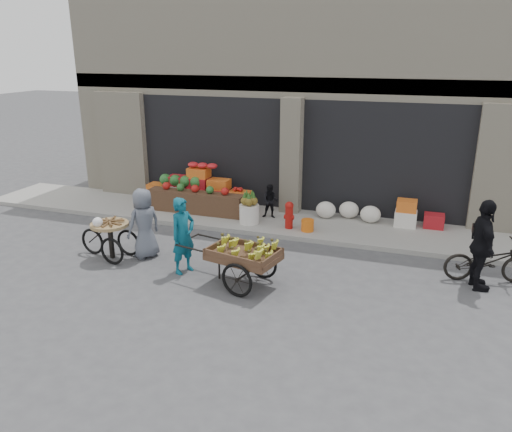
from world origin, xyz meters
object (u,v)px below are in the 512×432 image
(fire_hydrant, at_px, (289,214))
(cyclist, at_px, (482,245))
(banana_cart, at_px, (241,252))
(vendor_woman, at_px, (183,236))
(pineapple_bin, at_px, (249,214))
(orange_bucket, at_px, (307,225))
(bicycle, at_px, (488,261))
(seated_person, at_px, (271,201))
(tricycle_cart, at_px, (110,234))
(vendor_grey, at_px, (144,223))

(fire_hydrant, distance_m, cyclist, 4.75)
(banana_cart, relative_size, vendor_woman, 1.49)
(pineapple_bin, height_order, vendor_woman, vendor_woman)
(orange_bucket, bearing_deg, bicycle, -19.19)
(seated_person, distance_m, banana_cart, 3.92)
(vendor_woman, xyz_separation_m, tricycle_cart, (-1.89, 0.13, -0.25))
(pineapple_bin, height_order, cyclist, cyclist)
(bicycle, height_order, cyclist, cyclist)
(banana_cart, bearing_deg, vendor_woman, -175.84)
(vendor_grey, bearing_deg, bicycle, 126.89)
(banana_cart, height_order, vendor_woman, vendor_woman)
(pineapple_bin, relative_size, vendor_woman, 0.32)
(vendor_woman, height_order, cyclist, cyclist)
(banana_cart, distance_m, tricycle_cart, 3.28)
(fire_hydrant, xyz_separation_m, cyclist, (4.35, -1.86, 0.41))
(fire_hydrant, xyz_separation_m, orange_bucket, (0.50, -0.05, -0.23))
(pineapple_bin, relative_size, vendor_grey, 0.32)
(vendor_woman, relative_size, cyclist, 0.90)
(fire_hydrant, bearing_deg, bicycle, -17.79)
(banana_cart, distance_m, cyclist, 4.66)
(pineapple_bin, xyz_separation_m, bicycle, (5.65, -1.51, 0.08))
(fire_hydrant, distance_m, tricycle_cart, 4.43)
(pineapple_bin, distance_m, seated_person, 0.75)
(vendor_woman, bearing_deg, pineapple_bin, 15.59)
(cyclist, bearing_deg, pineapple_bin, 58.30)
(orange_bucket, distance_m, tricycle_cart, 4.80)
(seated_person, height_order, vendor_woman, vendor_woman)
(vendor_grey, xyz_separation_m, bicycle, (7.22, 1.12, -0.35))
(pineapple_bin, relative_size, cyclist, 0.29)
(vendor_grey, bearing_deg, fire_hydrant, 162.18)
(orange_bucket, distance_m, vendor_woman, 3.61)
(fire_hydrant, relative_size, vendor_grey, 0.44)
(banana_cart, distance_m, vendor_grey, 2.64)
(tricycle_cart, distance_m, vendor_grey, 0.80)
(tricycle_cart, bearing_deg, pineapple_bin, 58.62)
(banana_cart, xyz_separation_m, vendor_grey, (-2.56, 0.64, 0.10))
(tricycle_cart, height_order, cyclist, cyclist)
(pineapple_bin, height_order, bicycle, bicycle)
(banana_cart, relative_size, cyclist, 1.34)
(seated_person, height_order, banana_cart, seated_person)
(vendor_grey, height_order, cyclist, cyclist)
(orange_bucket, relative_size, bicycle, 0.19)
(seated_person, xyz_separation_m, tricycle_cart, (-2.66, -3.54, -0.02))
(vendor_grey, relative_size, bicycle, 0.93)
(vendor_woman, distance_m, bicycle, 6.23)
(banana_cart, relative_size, bicycle, 1.42)
(orange_bucket, bearing_deg, vendor_woman, -123.46)
(bicycle, bearing_deg, vendor_grey, 86.42)
(banana_cart, bearing_deg, fire_hydrant, 100.37)
(bicycle, bearing_deg, orange_bucket, 58.42)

